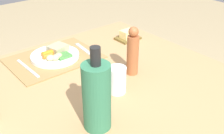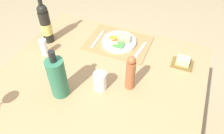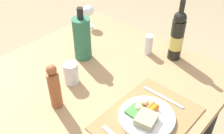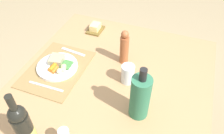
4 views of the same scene
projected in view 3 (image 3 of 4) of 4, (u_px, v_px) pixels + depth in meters
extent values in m
cube|color=tan|center=(90.00, 89.00, 1.32)|extent=(1.21, 1.09, 0.05)
cylinder|color=#2C2D25|center=(209.00, 125.00, 1.61)|extent=(0.06, 0.06, 0.69)
cylinder|color=#2C2D25|center=(99.00, 63.00, 2.10)|extent=(0.06, 0.06, 0.69)
cube|color=olive|center=(148.00, 118.00, 1.13)|extent=(0.44, 0.32, 0.01)
cylinder|color=white|center=(147.00, 117.00, 1.12)|extent=(0.24, 0.24, 0.02)
cube|color=tan|center=(146.00, 119.00, 1.08)|extent=(0.10, 0.10, 0.03)
cylinder|color=orange|center=(153.00, 109.00, 1.13)|extent=(0.06, 0.03, 0.03)
cylinder|color=orange|center=(150.00, 106.00, 1.14)|extent=(0.05, 0.02, 0.02)
ellipsoid|color=#C7C382|center=(139.00, 107.00, 1.14)|extent=(0.04, 0.03, 0.02)
ellipsoid|color=#C5C27B|center=(140.00, 103.00, 1.15)|extent=(0.04, 0.03, 0.03)
ellipsoid|color=#C8C386|center=(145.00, 102.00, 1.16)|extent=(0.04, 0.03, 0.03)
cube|color=#42813C|center=(134.00, 111.00, 1.13)|extent=(0.07, 0.06, 0.01)
cube|color=silver|center=(163.00, 97.00, 1.23)|extent=(0.02, 0.21, 0.00)
cylinder|color=white|center=(149.00, 45.00, 1.49)|extent=(0.05, 0.05, 0.11)
cylinder|color=silver|center=(71.00, 73.00, 1.29)|extent=(0.07, 0.07, 0.11)
cylinder|color=silver|center=(71.00, 77.00, 1.31)|extent=(0.07, 0.07, 0.06)
cylinder|color=#9F5630|center=(55.00, 90.00, 1.14)|extent=(0.05, 0.05, 0.18)
sphere|color=#9F5630|center=(51.00, 70.00, 1.08)|extent=(0.04, 0.04, 0.04)
cylinder|color=white|center=(89.00, 26.00, 1.78)|extent=(0.07, 0.07, 0.00)
cylinder|color=white|center=(89.00, 20.00, 1.75)|extent=(0.01, 0.01, 0.08)
sphere|color=white|center=(88.00, 11.00, 1.71)|extent=(0.07, 0.07, 0.07)
cylinder|color=#30714E|center=(82.00, 39.00, 1.42)|extent=(0.09, 0.09, 0.24)
cylinder|color=black|center=(80.00, 13.00, 1.33)|extent=(0.03, 0.03, 0.06)
cylinder|color=black|center=(176.00, 40.00, 1.42)|extent=(0.07, 0.07, 0.23)
sphere|color=black|center=(180.00, 18.00, 1.34)|extent=(0.07, 0.07, 0.07)
cylinder|color=black|center=(182.00, 8.00, 1.31)|extent=(0.03, 0.03, 0.10)
cylinder|color=#E1CC5F|center=(176.00, 42.00, 1.43)|extent=(0.07, 0.07, 0.08)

